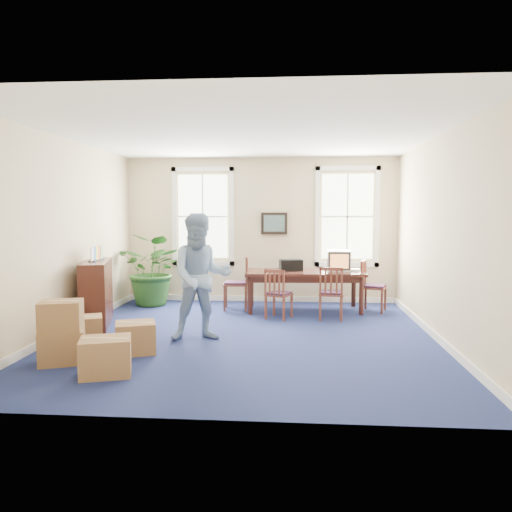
# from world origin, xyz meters

# --- Properties ---
(floor) EXTENTS (6.50, 6.50, 0.00)m
(floor) POSITION_xyz_m (0.00, 0.00, 0.00)
(floor) COLOR navy
(floor) RESTS_ON ground
(ceiling) EXTENTS (6.50, 6.50, 0.00)m
(ceiling) POSITION_xyz_m (0.00, 0.00, 3.20)
(ceiling) COLOR white
(ceiling) RESTS_ON ground
(wall_back) EXTENTS (6.50, 0.00, 6.50)m
(wall_back) POSITION_xyz_m (0.00, 3.25, 1.60)
(wall_back) COLOR beige
(wall_back) RESTS_ON ground
(wall_front) EXTENTS (6.50, 0.00, 6.50)m
(wall_front) POSITION_xyz_m (0.00, -3.25, 1.60)
(wall_front) COLOR beige
(wall_front) RESTS_ON ground
(wall_left) EXTENTS (0.00, 6.50, 6.50)m
(wall_left) POSITION_xyz_m (-3.00, 0.00, 1.60)
(wall_left) COLOR beige
(wall_left) RESTS_ON ground
(wall_right) EXTENTS (0.00, 6.50, 6.50)m
(wall_right) POSITION_xyz_m (3.00, 0.00, 1.60)
(wall_right) COLOR beige
(wall_right) RESTS_ON ground
(baseboard_back) EXTENTS (6.00, 0.04, 0.12)m
(baseboard_back) POSITION_xyz_m (0.00, 3.22, 0.06)
(baseboard_back) COLOR white
(baseboard_back) RESTS_ON ground
(baseboard_left) EXTENTS (0.04, 6.50, 0.12)m
(baseboard_left) POSITION_xyz_m (-2.97, 0.00, 0.06)
(baseboard_left) COLOR white
(baseboard_left) RESTS_ON ground
(baseboard_right) EXTENTS (0.04, 6.50, 0.12)m
(baseboard_right) POSITION_xyz_m (2.97, 0.00, 0.06)
(baseboard_right) COLOR white
(baseboard_right) RESTS_ON ground
(window_left) EXTENTS (1.40, 0.12, 2.20)m
(window_left) POSITION_xyz_m (-1.30, 3.23, 1.90)
(window_left) COLOR white
(window_left) RESTS_ON ground
(window_right) EXTENTS (1.40, 0.12, 2.20)m
(window_right) POSITION_xyz_m (1.90, 3.23, 1.90)
(window_right) COLOR white
(window_right) RESTS_ON ground
(wall_picture) EXTENTS (0.58, 0.06, 0.48)m
(wall_picture) POSITION_xyz_m (0.30, 3.20, 1.75)
(wall_picture) COLOR black
(wall_picture) RESTS_ON ground
(conference_table) EXTENTS (2.43, 1.21, 0.81)m
(conference_table) POSITION_xyz_m (0.95, 2.24, 0.40)
(conference_table) COLOR #3D1B14
(conference_table) RESTS_ON ground
(crt_tv) EXTENTS (0.48, 0.52, 0.42)m
(crt_tv) POSITION_xyz_m (1.65, 2.30, 1.02)
(crt_tv) COLOR #B7B7BC
(crt_tv) RESTS_ON conference_table
(game_console) EXTENTS (0.22, 0.25, 0.05)m
(game_console) POSITION_xyz_m (1.97, 2.24, 0.83)
(game_console) COLOR white
(game_console) RESTS_ON conference_table
(equipment_bag) EXTENTS (0.50, 0.37, 0.23)m
(equipment_bag) POSITION_xyz_m (0.68, 2.30, 0.92)
(equipment_bag) COLOR black
(equipment_bag) RESTS_ON conference_table
(chair_near_left) EXTENTS (0.56, 0.56, 0.95)m
(chair_near_left) POSITION_xyz_m (0.47, 1.43, 0.47)
(chair_near_left) COLOR brown
(chair_near_left) RESTS_ON ground
(chair_near_right) EXTENTS (0.48, 0.48, 1.00)m
(chair_near_right) POSITION_xyz_m (1.43, 1.43, 0.50)
(chair_near_right) COLOR brown
(chair_near_right) RESTS_ON ground
(chair_end_left) EXTENTS (0.53, 0.53, 1.10)m
(chair_end_left) POSITION_xyz_m (-0.45, 2.24, 0.55)
(chair_end_left) COLOR brown
(chair_end_left) RESTS_ON ground
(chair_end_right) EXTENTS (0.59, 0.59, 1.02)m
(chair_end_right) POSITION_xyz_m (2.35, 2.24, 0.51)
(chair_end_right) COLOR brown
(chair_end_right) RESTS_ON ground
(man) EXTENTS (1.12, 0.96, 1.98)m
(man) POSITION_xyz_m (-0.69, -0.24, 0.99)
(man) COLOR #86A4CA
(man) RESTS_ON ground
(credenza) EXTENTS (0.82, 1.56, 1.18)m
(credenza) POSITION_xyz_m (-2.75, 0.68, 0.59)
(credenza) COLOR #3D1B14
(credenza) RESTS_ON ground
(brochure_rack) EXTENTS (0.32, 0.63, 0.28)m
(brochure_rack) POSITION_xyz_m (-2.73, 0.68, 1.32)
(brochure_rack) COLOR #99999E
(brochure_rack) RESTS_ON credenza
(potted_plant) EXTENTS (1.67, 1.55, 1.53)m
(potted_plant) POSITION_xyz_m (-2.25, 2.57, 0.77)
(potted_plant) COLOR #204918
(potted_plant) RESTS_ON ground
(cardboard_boxes) EXTENTS (1.97, 1.97, 0.87)m
(cardboard_boxes) POSITION_xyz_m (-2.09, -1.48, 0.44)
(cardboard_boxes) COLOR #986C41
(cardboard_boxes) RESTS_ON ground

